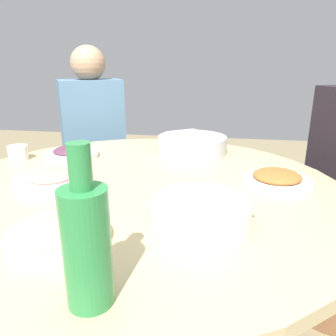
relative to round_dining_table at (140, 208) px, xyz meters
name	(u,v)px	position (x,y,z in m)	size (l,w,h in m)	color
round_dining_table	(140,208)	(0.00, 0.00, 0.00)	(1.34, 1.34, 0.73)	#99999E
rice_bowl	(192,144)	(-0.13, -0.42, 0.13)	(0.30, 0.30, 0.08)	#B2B5BA
soup_bowl	(201,213)	(-0.22, 0.25, 0.12)	(0.27, 0.25, 0.07)	white
dish_shrimp	(52,178)	(0.29, 0.04, 0.11)	(0.25, 0.25, 0.05)	silver
dish_stirfry	(277,178)	(-0.45, -0.08, 0.10)	(0.23, 0.23, 0.04)	white
dish_eggplant	(72,153)	(0.37, -0.27, 0.11)	(0.22, 0.22, 0.05)	white
dish_noodles	(58,234)	(0.09, 0.38, 0.10)	(0.23, 0.23, 0.04)	silver
green_bottle	(87,243)	(-0.06, 0.55, 0.20)	(0.08, 0.08, 0.28)	#2A7D3F
tea_cup_side	(18,153)	(0.56, -0.19, 0.12)	(0.08, 0.08, 0.06)	silver
stool_for_diner_left	(335,269)	(-0.80, -0.39, -0.42)	(0.35, 0.35, 0.44)	brown
stool_for_diner_right	(99,212)	(0.48, -0.78, -0.42)	(0.33, 0.33, 0.44)	brown
diner_right	(93,126)	(0.48, -0.78, 0.12)	(0.45, 0.46, 0.76)	#2D333D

